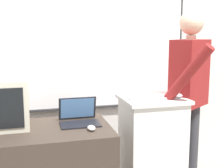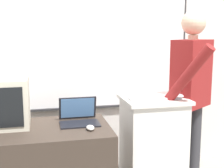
# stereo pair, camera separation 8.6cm
# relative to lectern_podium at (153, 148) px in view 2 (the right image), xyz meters

# --- Properties ---
(back_wall) EXTENTS (6.40, 0.17, 2.67)m
(back_wall) POSITION_rel_lectern_podium_xyz_m (-0.30, 0.72, 0.87)
(back_wall) COLOR silver
(back_wall) RESTS_ON ground_plane
(lectern_podium) EXTENTS (0.55, 0.49, 0.93)m
(lectern_podium) POSITION_rel_lectern_podium_xyz_m (0.00, 0.00, 0.00)
(lectern_podium) COLOR silver
(lectern_podium) RESTS_ON ground_plane
(person_presenter) EXTENTS (0.56, 0.70, 1.68)m
(person_presenter) POSITION_rel_lectern_podium_xyz_m (0.38, 0.05, 0.50)
(person_presenter) COLOR #333338
(person_presenter) RESTS_ON ground_plane
(laptop) EXTENTS (0.31, 0.26, 0.20)m
(laptop) POSITION_rel_lectern_podium_xyz_m (-0.67, -0.05, 0.36)
(laptop) COLOR black
(laptop) RESTS_ON side_desk
(wireless_keyboard) EXTENTS (0.44, 0.13, 0.02)m
(wireless_keyboard) POSITION_rel_lectern_podium_xyz_m (-0.02, -0.06, 0.47)
(wireless_keyboard) COLOR silver
(wireless_keyboard) RESTS_ON lectern_podium
(computer_mouse_by_laptop) EXTENTS (0.06, 0.10, 0.03)m
(computer_mouse_by_laptop) POSITION_rel_lectern_podium_xyz_m (-0.61, -0.27, 0.32)
(computer_mouse_by_laptop) COLOR silver
(computer_mouse_by_laptop) RESTS_ON side_desk
(computer_mouse_by_keyboard) EXTENTS (0.06, 0.10, 0.03)m
(computer_mouse_by_keyboard) POSITION_rel_lectern_podium_xyz_m (0.22, -0.05, 0.48)
(computer_mouse_by_keyboard) COLOR #BCBCC1
(computer_mouse_by_keyboard) RESTS_ON lectern_podium
(crt_monitor) EXTENTS (0.40, 0.37, 0.38)m
(crt_monitor) POSITION_rel_lectern_podium_xyz_m (-1.25, -0.03, 0.49)
(crt_monitor) COLOR beige
(crt_monitor) RESTS_ON side_desk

